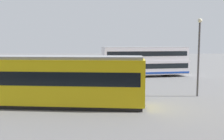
% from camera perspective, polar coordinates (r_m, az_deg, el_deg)
% --- Properties ---
extents(ground_plane, '(160.00, 160.00, 0.00)m').
position_cam_1_polar(ground_plane, '(30.42, 0.05, -2.04)').
color(ground_plane, slate).
extents(double_decker_bus, '(11.67, 4.99, 3.86)m').
position_cam_1_polar(double_decker_bus, '(32.51, 7.61, 1.94)').
color(double_decker_bus, silver).
rests_on(double_decker_bus, ground).
extents(tram_yellow, '(14.73, 3.41, 3.45)m').
position_cam_1_polar(tram_yellow, '(17.91, -16.64, -2.19)').
color(tram_yellow, yellow).
rests_on(tram_yellow, ground).
extents(pedestrian_near_railing, '(0.44, 0.44, 1.70)m').
position_cam_1_polar(pedestrian_near_railing, '(26.87, -12.63, -1.15)').
color(pedestrian_near_railing, black).
rests_on(pedestrian_near_railing, ground).
extents(pedestrian_crossing, '(0.34, 0.36, 1.78)m').
position_cam_1_polar(pedestrian_crossing, '(21.70, -1.73, -2.55)').
color(pedestrian_crossing, black).
rests_on(pedestrian_crossing, ground).
extents(pedestrian_railing, '(8.34, 1.21, 1.08)m').
position_cam_1_polar(pedestrian_railing, '(26.23, -9.66, -1.78)').
color(pedestrian_railing, gray).
rests_on(pedestrian_railing, ground).
extents(info_sign, '(1.01, 0.27, 2.53)m').
position_cam_1_polar(info_sign, '(26.53, -19.59, 0.19)').
color(info_sign, slate).
rests_on(info_sign, ground).
extents(street_lamp, '(0.36, 0.36, 6.28)m').
position_cam_1_polar(street_lamp, '(21.19, 19.30, 4.17)').
color(street_lamp, '#4C4C51').
rests_on(street_lamp, ground).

